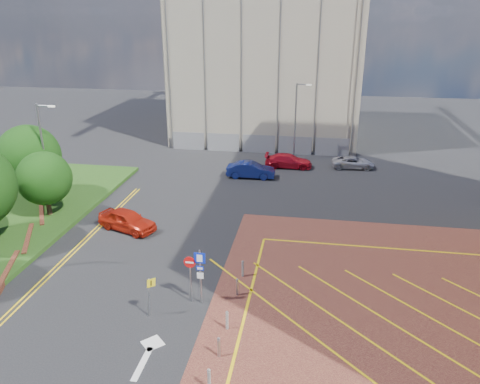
% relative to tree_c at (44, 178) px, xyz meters
% --- Properties ---
extents(ground, '(140.00, 140.00, 0.00)m').
position_rel_tree_c_xyz_m(ground, '(13.50, -10.00, -3.19)').
color(ground, black).
rests_on(ground, ground).
extents(forecourt, '(26.00, 26.00, 0.02)m').
position_rel_tree_c_xyz_m(forecourt, '(27.50, -10.00, -3.18)').
color(forecourt, brown).
rests_on(forecourt, ground).
extents(retaining_wall, '(6.06, 20.33, 0.40)m').
position_rel_tree_c_xyz_m(retaining_wall, '(1.70, -8.00, -2.99)').
color(retaining_wall, brown).
rests_on(retaining_wall, ground).
extents(tree_c, '(4.00, 4.00, 4.90)m').
position_rel_tree_c_xyz_m(tree_c, '(0.00, 0.00, 0.00)').
color(tree_c, '#3D2B1C').
rests_on(tree_c, grass_bed).
extents(tree_d, '(5.00, 5.00, 6.08)m').
position_rel_tree_c_xyz_m(tree_d, '(-3.00, 3.00, 0.68)').
color(tree_d, '#3D2B1C').
rests_on(tree_d, grass_bed).
extents(lamp_left_far, '(1.53, 0.16, 8.00)m').
position_rel_tree_c_xyz_m(lamp_left_far, '(-0.92, 2.00, 1.47)').
color(lamp_left_far, '#9EA0A8').
rests_on(lamp_left_far, grass_bed).
extents(lamp_back, '(1.53, 0.16, 8.00)m').
position_rel_tree_c_xyz_m(lamp_back, '(17.58, 18.00, 1.17)').
color(lamp_back, '#9EA0A8').
rests_on(lamp_back, ground).
extents(sign_cluster, '(1.17, 0.12, 3.20)m').
position_rel_tree_c_xyz_m(sign_cluster, '(13.80, -9.02, -1.24)').
color(sign_cluster, '#9EA0A8').
rests_on(sign_cluster, ground).
extents(warning_sign, '(0.54, 0.37, 2.24)m').
position_rel_tree_c_xyz_m(warning_sign, '(11.72, -10.56, -1.76)').
color(warning_sign, '#9EA0A8').
rests_on(warning_sign, ground).
extents(bollard_row, '(0.14, 11.14, 0.90)m').
position_rel_tree_c_xyz_m(bollard_row, '(15.80, -11.67, -2.72)').
color(bollard_row, '#9EA0A8').
rests_on(bollard_row, forecourt).
extents(construction_building, '(21.20, 19.20, 22.00)m').
position_rel_tree_c_xyz_m(construction_building, '(13.50, 30.00, 7.81)').
color(construction_building, '#B8AA96').
rests_on(construction_building, ground).
extents(construction_fence, '(21.60, 0.06, 2.00)m').
position_rel_tree_c_xyz_m(construction_fence, '(14.50, 20.00, -2.19)').
color(construction_fence, gray).
rests_on(construction_fence, ground).
extents(car_red_left, '(4.78, 3.21, 1.51)m').
position_rel_tree_c_xyz_m(car_red_left, '(6.63, -1.03, -2.44)').
color(car_red_left, red).
rests_on(car_red_left, ground).
extents(car_blue_back, '(4.57, 1.68, 1.49)m').
position_rel_tree_c_xyz_m(car_blue_back, '(13.80, 11.63, -2.45)').
color(car_blue_back, navy).
rests_on(car_blue_back, ground).
extents(car_red_back, '(4.71, 1.95, 1.36)m').
position_rel_tree_c_xyz_m(car_red_back, '(17.11, 15.28, -2.51)').
color(car_red_back, red).
rests_on(car_red_back, ground).
extents(car_silver_back, '(4.37, 2.27, 1.17)m').
position_rel_tree_c_xyz_m(car_silver_back, '(23.52, 16.10, -2.61)').
color(car_silver_back, '#B7B6BE').
rests_on(car_silver_back, ground).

